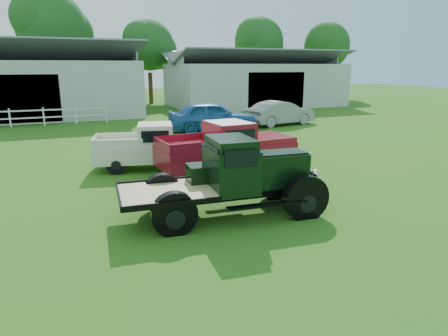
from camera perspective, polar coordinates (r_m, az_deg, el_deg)
name	(u,v)px	position (r m, az deg, el deg)	size (l,w,h in m)	color
ground	(234,218)	(10.56, 1.48, -7.14)	(120.00, 120.00, 0.00)	#406B18
shed_left	(14,80)	(35.12, -27.80, 11.08)	(18.80, 10.20, 5.60)	#AFAEAB
shed_right	(254,79)	(40.24, 4.34, 12.60)	(16.80, 9.20, 5.20)	#AFAEAB
tree_b	(53,45)	(43.02, -23.26, 15.84)	(6.90, 6.90, 11.50)	#144713
tree_c	(149,59)	(42.93, -10.61, 15.06)	(5.40, 5.40, 9.00)	#144713
tree_d	(259,55)	(48.28, 4.95, 15.75)	(6.00, 6.00, 10.00)	#144713
tree_e	(326,58)	(50.78, 14.37, 15.02)	(5.70, 5.70, 9.50)	#144713
vintage_flatbed	(227,177)	(10.44, 0.42, -1.34)	(5.28, 2.09, 2.09)	black
red_pickup	(226,147)	(14.73, 0.35, 3.00)	(5.25, 2.02, 1.92)	maroon
white_pickup	(153,146)	(15.66, -10.06, 3.05)	(4.62, 1.79, 1.70)	beige
misc_car_blue	(212,116)	(24.13, -1.71, 7.37)	(2.14, 5.32, 1.81)	#275BA0
misc_car_grey	(281,113)	(27.12, 8.09, 7.78)	(1.68, 4.81, 1.58)	gray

